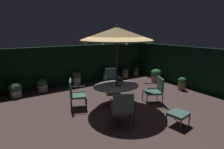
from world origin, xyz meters
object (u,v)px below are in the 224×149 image
Objects in this scene: ottoman_footrest at (178,114)px; potted_plant_back_center at (108,75)px; patio_chair_northeast at (75,92)px; potted_plant_front_corner at (42,85)px; potted_plant_left_far at (15,89)px; patio_chair_east at (122,107)px; patio_dining_table at (116,89)px; patio_chair_north at (112,79)px; centerpiece_planter at (120,81)px; potted_plant_back_left at (76,78)px; potted_plant_left_near at (182,83)px; potted_plant_right_far at (136,71)px; patio_chair_southeast at (156,89)px; potted_plant_back_right at (156,75)px; potted_plant_right_near at (125,73)px; patio_umbrella at (117,34)px.

potted_plant_back_center reaches higher than ottoman_footrest.
potted_plant_front_corner is at bearing 103.41° from patio_chair_northeast.
patio_chair_northeast is 2.63m from potted_plant_front_corner.
patio_chair_east is at bearing -60.15° from potted_plant_left_far.
patio_chair_north is (0.66, 1.35, -0.02)m from patio_dining_table.
centerpiece_planter reaches higher than potted_plant_back_left.
potted_plant_back_left reaches higher than potted_plant_left_near.
centerpiece_planter is at bearing 57.84° from patio_chair_east.
patio_chair_northeast is 4.98m from potted_plant_left_near.
patio_dining_table is at bearing 62.80° from patio_chair_east.
potted_plant_right_far is 0.88× the size of potted_plant_left_far.
potted_plant_left_far is at bearing -174.96° from potted_plant_back_left.
patio_chair_southeast reaches higher than potted_plant_back_right.
potted_plant_back_left is at bearing 96.10° from patio_dining_table.
patio_chair_north is at bearing -22.20° from potted_plant_left_far.
potted_plant_left_far is (-2.42, 4.22, -0.22)m from patio_chair_east.
potted_plant_left_far is 1.04× the size of potted_plant_left_near.
patio_chair_northeast is at bearing 111.07° from patio_chair_east.
patio_dining_table is 2.97× the size of ottoman_footrest.
potted_plant_back_left is 1.08× the size of potted_plant_back_center.
potted_plant_back_right is at bearing 23.76° from centerpiece_planter.
patio_chair_north is 1.75× the size of potted_plant_front_corner.
potted_plant_right_near is (1.97, 1.60, -0.30)m from patio_chair_north.
potted_plant_left_far is (-4.44, 3.57, -0.21)m from patio_chair_southeast.
centerpiece_planter reaches higher than ottoman_footrest.
centerpiece_planter is at bearing 106.23° from ottoman_footrest.
potted_plant_back_center reaches higher than potted_plant_left_far.
patio_chair_northeast is at bearing -76.59° from potted_plant_front_corner.
patio_chair_north reaches higher than ottoman_footrest.
patio_dining_table is at bearing -139.38° from potted_plant_right_far.
patio_umbrella is 3.94m from potted_plant_back_center.
potted_plant_back_center is 1.06× the size of potted_plant_left_near.
patio_chair_northeast is at bearing 170.84° from potted_plant_left_near.
potted_plant_back_left is 1.17× the size of potted_plant_front_corner.
potted_plant_back_center is (2.07, 4.24, -0.24)m from patio_chair_east.
patio_chair_north is 1.86× the size of potted_plant_right_near.
patio_umbrella is 2.51m from patio_chair_northeast.
ottoman_footrest is (2.06, -2.76, -0.24)m from patio_chair_northeast.
potted_plant_right_far is (3.53, 3.02, -0.31)m from patio_dining_table.
patio_chair_east is 1.44× the size of potted_plant_back_left.
patio_chair_north is at bearing 150.48° from potted_plant_left_near.
patio_chair_southeast reaches higher than potted_plant_left_far.
patio_dining_table is 3.23m from potted_plant_back_center.
potted_plant_back_left reaches higher than potted_plant_right_near.
potted_plant_right_far is at bearing 26.88° from patio_chair_northeast.
potted_plant_left_near is at bearing -41.45° from potted_plant_back_left.
patio_chair_north reaches higher than potted_plant_front_corner.
centerpiece_planter is at bearing -156.24° from potted_plant_back_right.
patio_chair_northeast is 1.49× the size of potted_plant_back_right.
potted_plant_left_near is (6.62, -3.15, -0.02)m from potted_plant_left_far.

